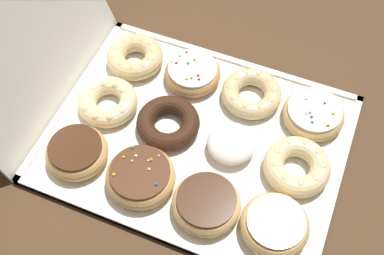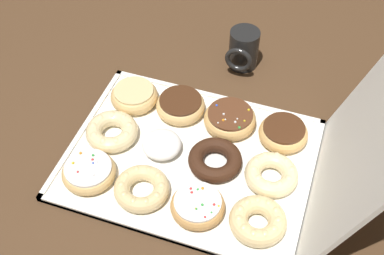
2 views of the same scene
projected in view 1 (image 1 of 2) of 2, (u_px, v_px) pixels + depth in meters
ground_plane at (197, 140)px, 0.92m from camera, size 3.00×3.00×0.00m
donut_box at (197, 139)px, 0.91m from camera, size 0.41×0.53×0.01m
glazed_ring_donut_0 at (275, 225)px, 0.79m from camera, size 0.11×0.11×0.04m
cruller_donut_1 at (297, 165)px, 0.86m from camera, size 0.12×0.12×0.04m
sprinkle_donut_2 at (313, 114)px, 0.92m from camera, size 0.12×0.12×0.04m
chocolate_frosted_donut_3 at (206, 204)px, 0.82m from camera, size 0.12×0.12×0.04m
powdered_filled_donut_4 at (231, 145)px, 0.88m from camera, size 0.09×0.09×0.04m
cruller_donut_5 at (251, 93)px, 0.94m from camera, size 0.12×0.12×0.04m
sprinkle_donut_6 at (141, 176)px, 0.84m from camera, size 0.12×0.12×0.04m
chocolate_cake_ring_donut_7 at (167, 124)px, 0.91m from camera, size 0.12×0.12×0.03m
sprinkle_donut_8 at (192, 73)px, 0.97m from camera, size 0.11×0.11×0.04m
chocolate_frosted_donut_9 at (77, 152)px, 0.87m from camera, size 0.11×0.11×0.04m
cruller_donut_10 at (107, 103)px, 0.93m from camera, size 0.11×0.11×0.04m
cruller_donut_11 at (135, 56)px, 0.99m from camera, size 0.11×0.11×0.04m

